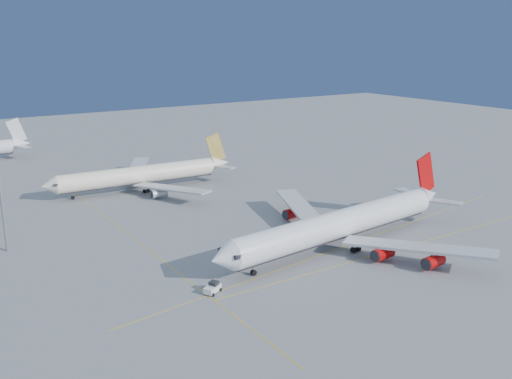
% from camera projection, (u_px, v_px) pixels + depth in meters
% --- Properties ---
extents(ground, '(500.00, 500.00, 0.00)m').
position_uv_depth(ground, '(334.00, 236.00, 133.77)').
color(ground, slate).
rests_on(ground, ground).
extents(taxiway_lines, '(118.86, 140.00, 0.02)m').
position_uv_depth(taxiway_lines, '(267.00, 240.00, 131.12)').
color(taxiway_lines, gold).
rests_on(taxiway_lines, ground).
extents(airliner_virgin, '(71.04, 63.47, 17.52)m').
position_uv_depth(airliner_virgin, '(343.00, 223.00, 126.25)').
color(airliner_virgin, white).
rests_on(airliner_virgin, ground).
extents(airliner_etihad, '(59.28, 54.74, 15.47)m').
position_uv_depth(airliner_etihad, '(143.00, 175.00, 172.96)').
color(airliner_etihad, '#EBE4C9').
rests_on(airliner_etihad, ground).
extents(pushback_tug, '(3.99, 3.43, 2.01)m').
position_uv_depth(pushback_tug, '(213.00, 288.00, 104.26)').
color(pushback_tug, white).
rests_on(pushback_tug, ground).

